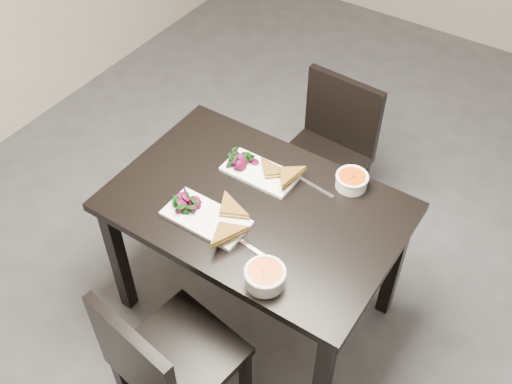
{
  "coord_description": "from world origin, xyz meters",
  "views": [
    {
      "loc": [
        0.49,
        -1.89,
        2.56
      ],
      "look_at": [
        -0.43,
        -0.49,
        0.82
      ],
      "focal_mm": 41.78,
      "sensor_mm": 36.0,
      "label": 1
    }
  ],
  "objects_px": {
    "soup_bowl_far": "(352,180)",
    "soup_bowl_near": "(265,276)",
    "chair_far": "(329,148)",
    "chair_near": "(164,361)",
    "plate_far": "(260,173)",
    "table": "(256,219)",
    "plate_near": "(206,218)"
  },
  "relations": [
    {
      "from": "table",
      "to": "soup_bowl_near",
      "type": "distance_m",
      "value": 0.42
    },
    {
      "from": "chair_near",
      "to": "soup_bowl_near",
      "type": "relative_size",
      "value": 5.46
    },
    {
      "from": "chair_far",
      "to": "soup_bowl_near",
      "type": "relative_size",
      "value": 5.46
    },
    {
      "from": "table",
      "to": "soup_bowl_far",
      "type": "height_order",
      "value": "soup_bowl_far"
    },
    {
      "from": "chair_near",
      "to": "soup_bowl_near",
      "type": "bearing_deg",
      "value": 66.75
    },
    {
      "from": "table",
      "to": "soup_bowl_far",
      "type": "relative_size",
      "value": 8.54
    },
    {
      "from": "chair_near",
      "to": "plate_near",
      "type": "xyz_separation_m",
      "value": [
        -0.14,
        0.49,
        0.27
      ]
    },
    {
      "from": "table",
      "to": "chair_near",
      "type": "relative_size",
      "value": 1.41
    },
    {
      "from": "chair_near",
      "to": "soup_bowl_near",
      "type": "xyz_separation_m",
      "value": [
        0.22,
        0.36,
        0.31
      ]
    },
    {
      "from": "chair_far",
      "to": "plate_far",
      "type": "bearing_deg",
      "value": -91.18
    },
    {
      "from": "chair_far",
      "to": "plate_far",
      "type": "xyz_separation_m",
      "value": [
        -0.04,
        -0.59,
        0.27
      ]
    },
    {
      "from": "soup_bowl_far",
      "to": "chair_near",
      "type": "bearing_deg",
      "value": -104.76
    },
    {
      "from": "chair_near",
      "to": "plate_far",
      "type": "height_order",
      "value": "chair_near"
    },
    {
      "from": "plate_far",
      "to": "soup_bowl_far",
      "type": "bearing_deg",
      "value": 23.03
    },
    {
      "from": "chair_near",
      "to": "soup_bowl_near",
      "type": "height_order",
      "value": "chair_near"
    },
    {
      "from": "chair_far",
      "to": "plate_far",
      "type": "distance_m",
      "value": 0.65
    },
    {
      "from": "table",
      "to": "chair_far",
      "type": "distance_m",
      "value": 0.77
    },
    {
      "from": "plate_near",
      "to": "soup_bowl_far",
      "type": "bearing_deg",
      "value": 51.07
    },
    {
      "from": "chair_near",
      "to": "plate_far",
      "type": "xyz_separation_m",
      "value": [
        -0.11,
        0.82,
        0.27
      ]
    },
    {
      "from": "chair_near",
      "to": "chair_far",
      "type": "height_order",
      "value": "same"
    },
    {
      "from": "table",
      "to": "soup_bowl_near",
      "type": "height_order",
      "value": "soup_bowl_near"
    },
    {
      "from": "table",
      "to": "chair_near",
      "type": "distance_m",
      "value": 0.69
    },
    {
      "from": "chair_far",
      "to": "plate_near",
      "type": "xyz_separation_m",
      "value": [
        -0.08,
        -0.93,
        0.27
      ]
    },
    {
      "from": "chair_far",
      "to": "plate_near",
      "type": "bearing_deg",
      "value": -91.85
    },
    {
      "from": "chair_far",
      "to": "soup_bowl_near",
      "type": "height_order",
      "value": "chair_far"
    },
    {
      "from": "table",
      "to": "chair_near",
      "type": "xyz_separation_m",
      "value": [
        0.02,
        -0.67,
        -0.17
      ]
    },
    {
      "from": "chair_far",
      "to": "soup_bowl_near",
      "type": "distance_m",
      "value": 1.14
    },
    {
      "from": "chair_near",
      "to": "plate_far",
      "type": "bearing_deg",
      "value": 105.83
    },
    {
      "from": "soup_bowl_near",
      "to": "chair_near",
      "type": "bearing_deg",
      "value": -121.8
    },
    {
      "from": "chair_far",
      "to": "soup_bowl_far",
      "type": "relative_size",
      "value": 6.05
    },
    {
      "from": "chair_far",
      "to": "soup_bowl_near",
      "type": "bearing_deg",
      "value": -71.91
    },
    {
      "from": "soup_bowl_far",
      "to": "soup_bowl_near",
      "type": "bearing_deg",
      "value": -93.26
    }
  ]
}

